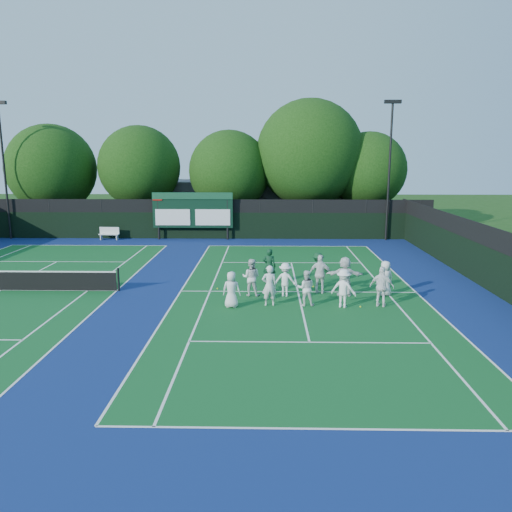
{
  "coord_description": "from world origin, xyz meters",
  "views": [
    {
      "loc": [
        -1.49,
        -21.48,
        6.27
      ],
      "look_at": [
        -2.0,
        3.0,
        1.3
      ],
      "focal_mm": 35.0,
      "sensor_mm": 36.0,
      "label": 1
    }
  ],
  "objects_px": {
    "tennis_net": "(0,280)",
    "bench": "(109,233)",
    "coach_left": "(269,266)",
    "scoreboard": "(193,211)"
  },
  "relations": [
    {
      "from": "bench",
      "to": "coach_left",
      "type": "xyz_separation_m",
      "value": [
        11.98,
        -12.87,
        0.38
      ]
    },
    {
      "from": "tennis_net",
      "to": "bench",
      "type": "distance_m",
      "value": 14.39
    },
    {
      "from": "tennis_net",
      "to": "bench",
      "type": "xyz_separation_m",
      "value": [
        0.69,
        14.37,
        0.02
      ]
    },
    {
      "from": "bench",
      "to": "coach_left",
      "type": "relative_size",
      "value": 0.86
    },
    {
      "from": "scoreboard",
      "to": "tennis_net",
      "type": "xyz_separation_m",
      "value": [
        -6.99,
        -14.59,
        -1.7
      ]
    },
    {
      "from": "tennis_net",
      "to": "coach_left",
      "type": "height_order",
      "value": "coach_left"
    },
    {
      "from": "coach_left",
      "to": "bench",
      "type": "bearing_deg",
      "value": -35.78
    },
    {
      "from": "tennis_net",
      "to": "coach_left",
      "type": "xyz_separation_m",
      "value": [
        12.67,
        1.5,
        0.39
      ]
    },
    {
      "from": "scoreboard",
      "to": "bench",
      "type": "bearing_deg",
      "value": -178.03
    },
    {
      "from": "coach_left",
      "to": "tennis_net",
      "type": "bearing_deg",
      "value": 18.02
    }
  ]
}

